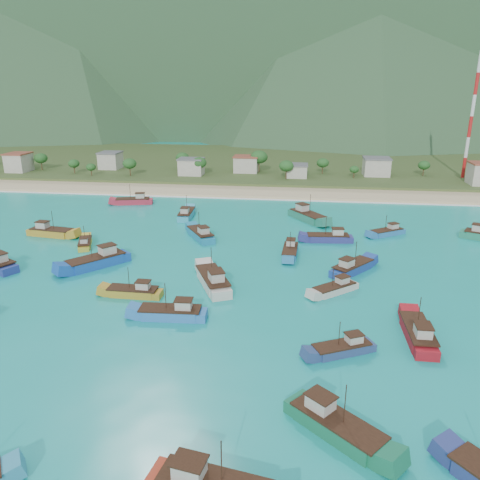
# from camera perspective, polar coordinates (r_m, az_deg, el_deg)

# --- Properties ---
(ground) EXTENTS (600.00, 600.00, 0.00)m
(ground) POSITION_cam_1_polar(r_m,az_deg,el_deg) (87.63, -5.15, -5.41)
(ground) COLOR #0D8290
(ground) RESTS_ON ground
(beach) EXTENTS (400.00, 18.00, 1.20)m
(beach) POSITION_cam_1_polar(r_m,az_deg,el_deg) (162.07, 0.82, 5.85)
(beach) COLOR beige
(beach) RESTS_ON ground
(land) EXTENTS (400.00, 110.00, 2.40)m
(land) POSITION_cam_1_polar(r_m,az_deg,el_deg) (221.72, 2.66, 9.25)
(land) COLOR #385123
(land) RESTS_ON ground
(surf_line) EXTENTS (400.00, 2.50, 0.08)m
(surf_line) POSITION_cam_1_polar(r_m,az_deg,el_deg) (152.88, 0.41, 5.08)
(surf_line) COLOR white
(surf_line) RESTS_ON ground
(mountains) EXTENTS (1520.00, 440.00, 260.00)m
(mountains) POSITION_cam_1_polar(r_m,az_deg,el_deg) (488.59, 3.41, 26.83)
(mountains) COLOR slate
(mountains) RESTS_ON ground
(village) EXTENTS (209.63, 24.47, 7.30)m
(village) POSITION_cam_1_polar(r_m,az_deg,el_deg) (184.82, 4.94, 8.84)
(village) COLOR beige
(village) RESTS_ON ground
(vegetation) EXTENTS (275.74, 25.49, 9.06)m
(vegetation) POSITION_cam_1_polar(r_m,az_deg,el_deg) (185.32, 0.94, 9.05)
(vegetation) COLOR #235623
(vegetation) RESTS_ON ground
(radio_tower) EXTENTS (1.20, 1.20, 45.30)m
(radio_tower) POSITION_cam_1_polar(r_m,az_deg,el_deg) (196.36, 26.41, 13.36)
(radio_tower) COLOR red
(radio_tower) RESTS_ON ground
(boat_0) EXTENTS (9.37, 7.50, 5.55)m
(boat_0) POSITION_cam_1_polar(r_m,az_deg,el_deg) (120.84, 17.51, 0.87)
(boat_0) COLOR #286FAF
(boat_0) RESTS_ON ground
(boat_2) EXTENTS (11.48, 12.51, 7.76)m
(boat_2) POSITION_cam_1_polar(r_m,az_deg,el_deg) (99.71, -17.00, -2.53)
(boat_2) COLOR #164DAC
(boat_2) RESTS_ON ground
(boat_3) EXTENTS (9.34, 6.39, 5.36)m
(boat_3) POSITION_cam_1_polar(r_m,az_deg,el_deg) (67.77, 12.40, -12.88)
(boat_3) COLOR navy
(boat_3) RESTS_ON ground
(boat_8) EXTENTS (9.57, 10.62, 6.54)m
(boat_8) POSITION_cam_1_polar(r_m,az_deg,el_deg) (95.22, 13.52, -3.36)
(boat_8) COLOR navy
(boat_8) RESTS_ON ground
(boat_11) EXTENTS (11.94, 4.93, 6.85)m
(boat_11) POSITION_cam_1_polar(r_m,az_deg,el_deg) (123.54, -22.04, 0.85)
(boat_11) COLOR #BA8925
(boat_11) RESTS_ON ground
(boat_12) EXTENTS (8.85, 13.28, 7.61)m
(boat_12) POSITION_cam_1_polar(r_m,az_deg,el_deg) (86.38, -3.30, -5.01)
(boat_12) COLOR beige
(boat_12) RESTS_ON ground
(boat_13) EXTENTS (11.77, 5.82, 6.68)m
(boat_13) POSITION_cam_1_polar(r_m,az_deg,el_deg) (149.35, -12.83, 4.62)
(boat_13) COLOR #B0273B
(boat_13) RESTS_ON ground
(boat_14) EXTENTS (10.95, 13.14, 7.88)m
(boat_14) POSITION_cam_1_polar(r_m,az_deg,el_deg) (129.09, 8.20, 2.85)
(boat_14) COLOR #23765D
(boat_14) RESTS_ON ground
(boat_17) EXTENTS (11.18, 10.34, 6.96)m
(boat_17) POSITION_cam_1_polar(r_m,az_deg,el_deg) (54.32, 11.58, -21.37)
(boat_17) COLOR #156947
(boat_17) RESTS_ON ground
(boat_21) EXTENTS (3.90, 11.24, 6.54)m
(boat_21) POSITION_cam_1_polar(r_m,az_deg,el_deg) (131.67, -6.55, 3.12)
(boat_21) COLOR #309CBE
(boat_21) RESTS_ON ground
(boat_23) EXTENTS (9.79, 3.01, 5.76)m
(boat_23) POSITION_cam_1_polar(r_m,az_deg,el_deg) (84.53, -12.80, -6.27)
(boat_23) COLOR #AF8A25
(boat_23) RESTS_ON ground
(boat_24) EXTENTS (8.90, 11.44, 6.73)m
(boat_24) POSITION_cam_1_polar(r_m,az_deg,el_deg) (113.24, -4.83, 0.64)
(boat_24) COLOR teal
(boat_24) RESTS_ON ground
(boat_25) EXTENTS (11.10, 4.11, 6.42)m
(boat_25) POSITION_cam_1_polar(r_m,az_deg,el_deg) (112.43, 10.77, 0.21)
(boat_25) COLOR navy
(boat_25) RESTS_ON ground
(boat_26) EXTENTS (11.04, 3.77, 6.44)m
(boat_26) POSITION_cam_1_polar(r_m,az_deg,el_deg) (75.84, -8.33, -8.87)
(boat_26) COLOR #2A71BD
(boat_26) RESTS_ON ground
(boat_27) EXTENTS (3.37, 10.10, 5.90)m
(boat_27) POSITION_cam_1_polar(r_m,az_deg,el_deg) (102.46, 6.12, -1.43)
(boat_27) COLOR teal
(boat_27) RESTS_ON ground
(boat_28) EXTENTS (5.40, 8.96, 5.09)m
(boat_28) POSITION_cam_1_polar(r_m,az_deg,el_deg) (113.11, -18.36, -0.45)
(boat_28) COLOR gold
(boat_28) RESTS_ON ground
(boat_29) EXTENTS (8.74, 8.01, 5.42)m
(boat_29) POSITION_cam_1_polar(r_m,az_deg,el_deg) (85.58, 11.51, -5.90)
(boat_29) COLOR beige
(boat_29) RESTS_ON ground
(boat_30) EXTENTS (3.39, 11.42, 6.74)m
(boat_30) POSITION_cam_1_polar(r_m,az_deg,el_deg) (73.93, 20.88, -10.70)
(boat_30) COLOR maroon
(boat_30) RESTS_ON ground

